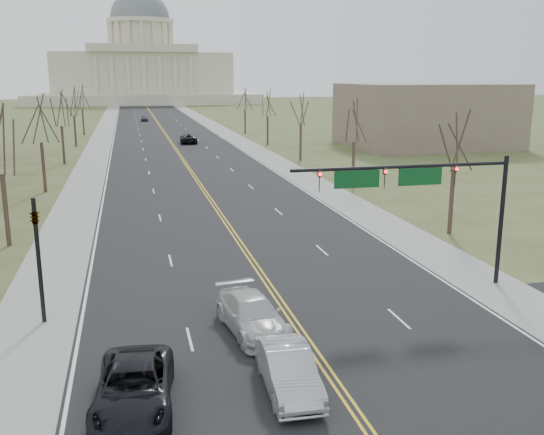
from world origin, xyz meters
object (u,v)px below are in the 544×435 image
car_far_nb (189,138)px  signal_mast (419,186)px  car_sb_outer_lead (134,387)px  car_sb_inner_second (252,315)px  signal_left (38,247)px  car_far_sb (145,118)px  car_sb_inner_lead (288,370)px

car_far_nb → signal_mast: bearing=96.3°
car_sb_outer_lead → car_sb_inner_second: car_sb_inner_second is taller
signal_left → car_sb_inner_second: signal_left is taller
signal_mast → signal_left: signal_mast is taller
signal_left → car_far_sb: size_ratio=1.40×
car_sb_inner_lead → car_far_sb: size_ratio=1.15×
car_sb_inner_second → car_far_sb: size_ratio=1.31×
signal_left → car_far_sb: signal_left is taller
car_sb_inner_lead → car_far_nb: size_ratio=0.83×
signal_left → car_sb_inner_lead: (9.61, -8.82, -2.89)m
signal_mast → car_far_sb: size_ratio=2.84×
signal_left → car_sb_outer_lead: bearing=-65.2°
car_sb_inner_second → car_far_sb: (-0.83, 132.14, -0.09)m
signal_mast → car_far_nb: bearing=93.5°
car_sb_inner_second → car_sb_inner_lead: bearing=-95.0°
car_sb_inner_lead → car_sb_inner_second: (-0.24, 5.50, 0.00)m
car_far_sb → car_sb_inner_lead: bearing=-87.1°
signal_mast → car_far_nb: (-4.61, 75.81, -4.93)m
signal_left → car_sb_inner_lead: bearing=-42.5°
car_sb_inner_second → car_far_nb: size_ratio=0.95×
car_sb_inner_second → car_far_sb: bearing=82.9°
signal_mast → car_sb_inner_lead: 13.76m
signal_left → car_far_sb: (8.54, 128.82, -2.98)m
car_sb_inner_second → car_sb_outer_lead: bearing=-141.7°
car_far_nb → car_far_sb: car_far_nb is taller
car_far_sb → signal_left: bearing=-91.3°
car_sb_outer_lead → car_far_sb: (4.48, 137.61, -0.08)m
car_sb_outer_lead → car_far_sb: bearing=93.3°
signal_left → signal_mast: bearing=-0.0°
signal_left → car_far_nb: 77.20m
signal_mast → car_far_nb: signal_mast is taller
car_sb_inner_lead → car_far_nb: car_far_nb is taller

